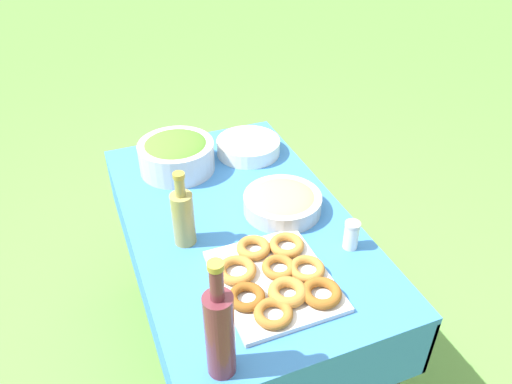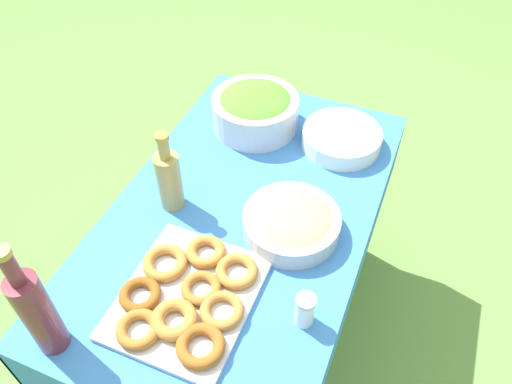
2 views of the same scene
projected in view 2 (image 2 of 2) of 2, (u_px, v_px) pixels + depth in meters
ground_plane at (246, 331)px, 1.98m from camera, size 14.00×14.00×0.00m
picnic_table at (243, 234)px, 1.53m from camera, size 1.24×0.73×0.73m
salad_bowl at (255, 109)px, 1.68m from camera, size 0.29×0.29×0.14m
pasta_bowl at (291, 222)px, 1.37m from camera, size 0.27×0.27×0.08m
donut_platter at (187, 297)px, 1.23m from camera, size 0.40×0.35×0.05m
plate_stack at (341, 138)px, 1.63m from camera, size 0.26×0.26×0.06m
olive_oil_bottle at (169, 179)px, 1.40m from camera, size 0.07×0.07×0.26m
wine_bottle at (37, 311)px, 1.07m from camera, size 0.07×0.07×0.35m
salt_shaker at (305, 310)px, 1.17m from camera, size 0.05×0.05×0.10m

